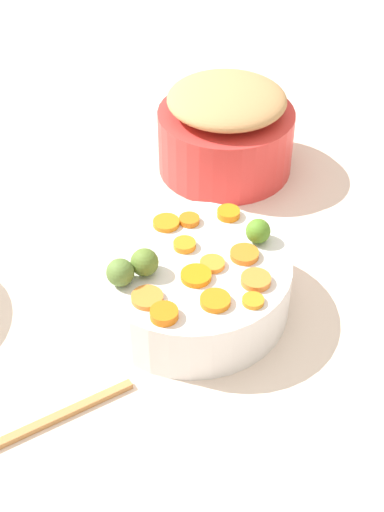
# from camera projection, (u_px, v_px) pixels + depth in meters

# --- Properties ---
(tabletop) EXTENTS (2.40, 2.40, 0.02)m
(tabletop) POSITION_uv_depth(u_px,v_px,m) (222.00, 314.00, 0.98)
(tabletop) COLOR beige
(tabletop) RESTS_ON ground
(serving_bowl_carrots) EXTENTS (0.26, 0.26, 0.08)m
(serving_bowl_carrots) POSITION_uv_depth(u_px,v_px,m) (192.00, 284.00, 0.95)
(serving_bowl_carrots) COLOR white
(serving_bowl_carrots) RESTS_ON tabletop
(metal_pot) EXTENTS (0.23, 0.23, 0.11)m
(metal_pot) POSITION_uv_depth(u_px,v_px,m) (225.00, 140.00, 1.20)
(metal_pot) COLOR red
(metal_pot) RESTS_ON tabletop
(stuffing_mound) EXTENTS (0.19, 0.19, 0.05)m
(stuffing_mound) POSITION_uv_depth(u_px,v_px,m) (227.00, 99.00, 1.15)
(stuffing_mound) COLOR tan
(stuffing_mound) RESTS_ON metal_pot
(carrot_slice_0) EXTENTS (0.05, 0.05, 0.01)m
(carrot_slice_0) POSITION_uv_depth(u_px,v_px,m) (149.00, 300.00, 0.87)
(carrot_slice_0) COLOR orange
(carrot_slice_0) RESTS_ON serving_bowl_carrots
(carrot_slice_1) EXTENTS (0.05, 0.05, 0.01)m
(carrot_slice_1) POSITION_uv_depth(u_px,v_px,m) (166.00, 223.00, 0.98)
(carrot_slice_1) COLOR orange
(carrot_slice_1) RESTS_ON serving_bowl_carrots
(carrot_slice_2) EXTENTS (0.05, 0.05, 0.01)m
(carrot_slice_2) POSITION_uv_depth(u_px,v_px,m) (215.00, 301.00, 0.87)
(carrot_slice_2) COLOR orange
(carrot_slice_2) RESTS_ON serving_bowl_carrots
(carrot_slice_3) EXTENTS (0.05, 0.05, 0.01)m
(carrot_slice_3) POSITION_uv_depth(u_px,v_px,m) (197.00, 277.00, 0.90)
(carrot_slice_3) COLOR orange
(carrot_slice_3) RESTS_ON serving_bowl_carrots
(carrot_slice_4) EXTENTS (0.05, 0.05, 0.01)m
(carrot_slice_4) POSITION_uv_depth(u_px,v_px,m) (164.00, 314.00, 0.85)
(carrot_slice_4) COLOR orange
(carrot_slice_4) RESTS_ON serving_bowl_carrots
(carrot_slice_5) EXTENTS (0.04, 0.04, 0.01)m
(carrot_slice_5) POSITION_uv_depth(u_px,v_px,m) (185.00, 245.00, 0.95)
(carrot_slice_5) COLOR orange
(carrot_slice_5) RESTS_ON serving_bowl_carrots
(carrot_slice_6) EXTENTS (0.03, 0.03, 0.01)m
(carrot_slice_6) POSITION_uv_depth(u_px,v_px,m) (189.00, 220.00, 0.99)
(carrot_slice_6) COLOR orange
(carrot_slice_6) RESTS_ON serving_bowl_carrots
(carrot_slice_7) EXTENTS (0.04, 0.04, 0.01)m
(carrot_slice_7) POSITION_uv_depth(u_px,v_px,m) (243.00, 253.00, 0.93)
(carrot_slice_7) COLOR orange
(carrot_slice_7) RESTS_ON serving_bowl_carrots
(carrot_slice_8) EXTENTS (0.04, 0.04, 0.01)m
(carrot_slice_8) POSITION_uv_depth(u_px,v_px,m) (228.00, 213.00, 0.99)
(carrot_slice_8) COLOR orange
(carrot_slice_8) RESTS_ON serving_bowl_carrots
(carrot_slice_9) EXTENTS (0.03, 0.03, 0.01)m
(carrot_slice_9) POSITION_uv_depth(u_px,v_px,m) (253.00, 301.00, 0.87)
(carrot_slice_9) COLOR orange
(carrot_slice_9) RESTS_ON serving_bowl_carrots
(carrot_slice_10) EXTENTS (0.05, 0.05, 0.01)m
(carrot_slice_10) POSITION_uv_depth(u_px,v_px,m) (256.00, 280.00, 0.89)
(carrot_slice_10) COLOR orange
(carrot_slice_10) RESTS_ON serving_bowl_carrots
(carrot_slice_11) EXTENTS (0.05, 0.05, 0.01)m
(carrot_slice_11) POSITION_uv_depth(u_px,v_px,m) (212.00, 264.00, 0.92)
(carrot_slice_11) COLOR orange
(carrot_slice_11) RESTS_ON serving_bowl_carrots
(brussels_sprout_0) EXTENTS (0.03, 0.03, 0.03)m
(brussels_sprout_0) POSITION_uv_depth(u_px,v_px,m) (258.00, 231.00, 0.95)
(brussels_sprout_0) COLOR #528425
(brussels_sprout_0) RESTS_ON serving_bowl_carrots
(brussels_sprout_1) EXTENTS (0.04, 0.04, 0.04)m
(brussels_sprout_1) POSITION_uv_depth(u_px,v_px,m) (145.00, 262.00, 0.90)
(brussels_sprout_1) COLOR #5B782D
(brussels_sprout_1) RESTS_ON serving_bowl_carrots
(brussels_sprout_2) EXTENTS (0.04, 0.04, 0.04)m
(brussels_sprout_2) POSITION_uv_depth(u_px,v_px,m) (120.00, 272.00, 0.88)
(brussels_sprout_2) COLOR #5B7B35
(brussels_sprout_2) RESTS_ON serving_bowl_carrots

